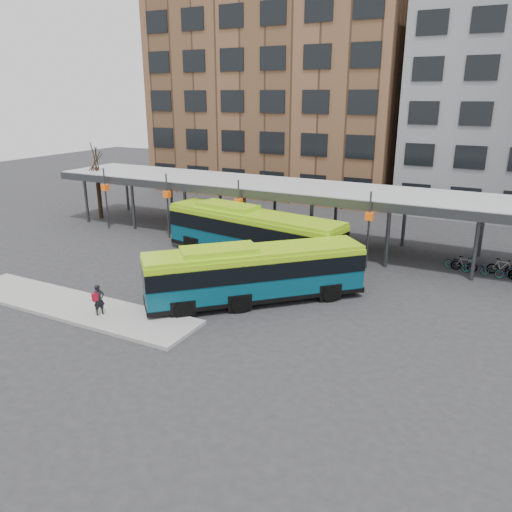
{
  "coord_description": "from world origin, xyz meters",
  "views": [
    {
      "loc": [
        13.35,
        -19.32,
        10.28
      ],
      "look_at": [
        1.38,
        3.81,
        1.8
      ],
      "focal_mm": 35.0,
      "sensor_mm": 36.0,
      "label": 1
    }
  ],
  "objects_px": {
    "tree": "(99,190)",
    "bus_rear": "(252,233)",
    "bus_front": "(254,272)",
    "pedestrian": "(99,300)"
  },
  "relations": [
    {
      "from": "bus_front",
      "to": "bus_rear",
      "type": "xyz_separation_m",
      "value": [
        -3.4,
        6.21,
        0.16
      ]
    },
    {
      "from": "tree",
      "to": "bus_rear",
      "type": "height_order",
      "value": "tree"
    },
    {
      "from": "bus_front",
      "to": "pedestrian",
      "type": "bearing_deg",
      "value": 178.55
    },
    {
      "from": "bus_front",
      "to": "bus_rear",
      "type": "relative_size",
      "value": 0.77
    },
    {
      "from": "bus_front",
      "to": "pedestrian",
      "type": "distance_m",
      "value": 7.71
    },
    {
      "from": "bus_front",
      "to": "bus_rear",
      "type": "bearing_deg",
      "value": 74.84
    },
    {
      "from": "tree",
      "to": "bus_front",
      "type": "relative_size",
      "value": 0.57
    },
    {
      "from": "bus_front",
      "to": "pedestrian",
      "type": "height_order",
      "value": "bus_front"
    },
    {
      "from": "tree",
      "to": "bus_rear",
      "type": "distance_m",
      "value": 17.32
    },
    {
      "from": "bus_front",
      "to": "tree",
      "type": "bearing_deg",
      "value": 109.65
    }
  ]
}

